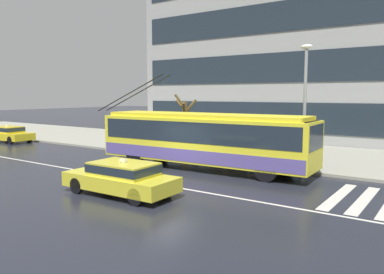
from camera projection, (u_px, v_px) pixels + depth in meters
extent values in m
plane|color=#20222C|center=(166.00, 178.00, 17.53)|extent=(160.00, 160.00, 0.00)
cube|color=gray|center=(255.00, 151.00, 25.26)|extent=(80.00, 10.00, 0.14)
cube|color=beige|center=(338.00, 196.00, 14.36)|extent=(0.44, 4.40, 0.01)
cube|color=beige|center=(364.00, 200.00, 13.85)|extent=(0.44, 4.40, 0.01)
cube|color=silver|center=(149.00, 183.00, 16.55)|extent=(72.00, 0.14, 0.01)
cube|color=yellow|center=(203.00, 139.00, 19.61)|extent=(11.60, 2.94, 2.23)
cube|color=yellow|center=(203.00, 116.00, 19.48)|extent=(10.90, 2.66, 0.20)
cube|color=#1E2833|center=(203.00, 131.00, 19.56)|extent=(11.15, 2.96, 1.03)
cube|color=#5D5097|center=(203.00, 153.00, 19.69)|extent=(11.49, 2.97, 0.62)
cube|color=#1E2833|center=(315.00, 137.00, 16.50)|extent=(0.20, 2.23, 1.11)
cube|color=black|center=(312.00, 124.00, 16.51)|extent=(0.23, 1.93, 0.28)
cylinder|color=black|center=(137.00, 94.00, 22.20)|extent=(4.94, 0.24, 2.11)
cylinder|color=black|center=(128.00, 94.00, 21.61)|extent=(4.94, 0.24, 2.11)
cylinder|color=black|center=(283.00, 162.00, 18.55)|extent=(1.05, 0.34, 1.04)
cylinder|color=black|center=(266.00, 170.00, 16.69)|extent=(1.05, 0.34, 1.04)
cylinder|color=black|center=(160.00, 150.00, 22.64)|extent=(1.05, 0.34, 1.04)
cylinder|color=black|center=(135.00, 155.00, 20.77)|extent=(1.05, 0.34, 1.04)
cube|color=yellow|center=(9.00, 136.00, 30.64)|extent=(4.41, 2.01, 0.55)
cube|color=yellow|center=(8.00, 129.00, 30.67)|extent=(2.41, 1.66, 0.48)
cube|color=#1E2833|center=(8.00, 129.00, 30.67)|extent=(2.45, 1.68, 0.31)
cube|color=silver|center=(7.00, 125.00, 30.64)|extent=(0.29, 0.17, 0.12)
cylinder|color=black|center=(29.00, 138.00, 30.58)|extent=(0.63, 0.23, 0.62)
cylinder|color=black|center=(11.00, 140.00, 29.22)|extent=(0.63, 0.23, 0.62)
cylinder|color=black|center=(8.00, 136.00, 32.09)|extent=(0.63, 0.23, 0.62)
cube|color=yellow|center=(120.00, 181.00, 14.57)|extent=(4.63, 1.96, 0.55)
cube|color=yellow|center=(124.00, 169.00, 14.42)|extent=(2.52, 1.64, 0.48)
cube|color=#1E2833|center=(124.00, 168.00, 14.41)|extent=(2.56, 1.66, 0.31)
cube|color=silver|center=(123.00, 161.00, 14.38)|extent=(0.28, 0.17, 0.12)
cylinder|color=black|center=(77.00, 185.00, 14.74)|extent=(0.63, 0.22, 0.62)
cylinder|color=black|center=(108.00, 178.00, 16.10)|extent=(0.63, 0.22, 0.62)
cylinder|color=black|center=(136.00, 197.00, 13.09)|extent=(0.63, 0.22, 0.62)
cylinder|color=black|center=(165.00, 187.00, 14.45)|extent=(0.63, 0.22, 0.62)
cylinder|color=gray|center=(249.00, 140.00, 21.08)|extent=(0.08, 0.08, 2.30)
cylinder|color=gray|center=(191.00, 136.00, 23.33)|extent=(0.08, 0.08, 2.30)
cylinder|color=gray|center=(260.00, 138.00, 22.27)|extent=(0.08, 0.08, 2.30)
cylinder|color=gray|center=(204.00, 134.00, 24.51)|extent=(0.08, 0.08, 2.30)
cube|color=#99ADB2|center=(231.00, 135.00, 23.39)|extent=(3.76, 0.04, 1.84)
cube|color=#B2B2B7|center=(225.00, 117.00, 22.67)|extent=(4.26, 1.75, 0.08)
cube|color=brown|center=(228.00, 148.00, 23.17)|extent=(2.77, 0.36, 0.08)
cylinder|color=#584E53|center=(227.00, 148.00, 22.88)|extent=(0.14, 0.14, 0.89)
cylinder|color=#584E53|center=(225.00, 149.00, 22.80)|extent=(0.14, 0.14, 0.89)
cylinder|color=#454125|center=(226.00, 136.00, 22.76)|extent=(0.48, 0.48, 0.59)
sphere|color=#DCB57D|center=(226.00, 130.00, 22.71)|extent=(0.20, 0.20, 0.20)
cone|color=#252127|center=(224.00, 125.00, 22.62)|extent=(1.13, 1.13, 0.25)
cylinder|color=#333333|center=(224.00, 133.00, 22.68)|extent=(0.02, 0.02, 0.74)
cylinder|color=black|center=(196.00, 143.00, 25.27)|extent=(0.14, 0.14, 0.89)
cylinder|color=black|center=(197.00, 144.00, 25.12)|extent=(0.14, 0.14, 0.89)
cylinder|color=navy|center=(196.00, 133.00, 25.11)|extent=(0.49, 0.49, 0.56)
sphere|color=tan|center=(197.00, 127.00, 25.07)|extent=(0.21, 0.21, 0.21)
cone|color=gold|center=(196.00, 122.00, 25.14)|extent=(1.48, 1.48, 0.30)
cylinder|color=#333333|center=(196.00, 130.00, 25.20)|extent=(0.02, 0.02, 0.72)
cylinder|color=#172A4B|center=(300.00, 157.00, 19.65)|extent=(0.14, 0.14, 0.90)
cylinder|color=#172A4B|center=(300.00, 157.00, 19.79)|extent=(0.14, 0.14, 0.90)
cylinder|color=maroon|center=(301.00, 143.00, 19.64)|extent=(0.42, 0.42, 0.56)
sphere|color=tan|center=(301.00, 136.00, 19.59)|extent=(0.23, 0.23, 0.23)
cone|color=gold|center=(301.00, 130.00, 19.45)|extent=(1.33, 1.33, 0.28)
cylinder|color=#333333|center=(301.00, 140.00, 19.51)|extent=(0.02, 0.02, 0.75)
cylinder|color=brown|center=(256.00, 153.00, 21.23)|extent=(0.14, 0.14, 0.88)
cylinder|color=brown|center=(259.00, 153.00, 21.28)|extent=(0.14, 0.14, 0.88)
cylinder|color=#3B3638|center=(258.00, 140.00, 21.17)|extent=(0.50, 0.50, 0.61)
sphere|color=#D5A485|center=(258.00, 132.00, 21.12)|extent=(0.22, 0.22, 0.22)
cone|color=#37954D|center=(256.00, 127.00, 21.05)|extent=(1.15, 1.15, 0.26)
cylinder|color=#333333|center=(256.00, 136.00, 21.11)|extent=(0.02, 0.02, 0.77)
cylinder|color=gray|center=(305.00, 109.00, 19.11)|extent=(0.16, 0.16, 5.92)
ellipsoid|color=silver|center=(307.00, 47.00, 18.77)|extent=(0.60, 0.32, 0.24)
cylinder|color=brown|center=(185.00, 126.00, 25.02)|extent=(0.35, 0.35, 3.21)
cylinder|color=brown|center=(184.00, 109.00, 24.58)|extent=(0.50, 0.75, 0.90)
cylinder|color=brown|center=(181.00, 105.00, 25.34)|extent=(1.13, 0.66, 0.76)
cylinder|color=brown|center=(189.00, 109.00, 25.39)|extent=(0.28, 1.24, 0.94)
cylinder|color=brown|center=(180.00, 101.00, 24.89)|extent=(0.77, 0.46, 0.94)
cylinder|color=brown|center=(190.00, 106.00, 24.81)|extent=(0.85, 0.50, 0.97)
cube|color=#1E2833|center=(259.00, 116.00, 30.29)|extent=(22.18, 0.06, 2.27)
cube|color=#1E2833|center=(260.00, 68.00, 29.86)|extent=(22.18, 0.06, 2.27)
cube|color=#1E2833|center=(261.00, 19.00, 29.44)|extent=(22.18, 0.06, 2.27)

